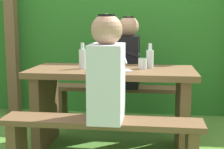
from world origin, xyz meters
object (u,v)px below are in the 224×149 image
bottle_right (83,58)px  drinking_glass (143,64)px  bottle_center (150,58)px  picnic_table (112,94)px  bench_far (119,98)px  person_white_shirt (107,72)px  bottle_left (108,60)px  bench_near (101,136)px  person_black_coat (128,55)px  cell_phone (126,71)px

bottle_right → drinking_glass: bearing=6.6°
bottle_center → picnic_table: bearing=-164.4°
drinking_glass → bottle_center: bearing=41.5°
bench_far → person_white_shirt: size_ratio=1.95×
bottle_left → bottle_right: (-0.23, 0.09, 0.00)m
bench_near → person_black_coat: bearing=85.5°
bottle_right → cell_phone: bottle_right is taller
bench_near → bench_far: (0.00, 1.17, 0.00)m
person_black_coat → drinking_glass: (0.17, -0.55, -0.02)m
bench_near → bottle_left: size_ratio=6.25×
bench_near → bench_far: same height
bottle_left → drinking_glass: bearing=28.4°
bench_near → bottle_center: 0.88m
person_white_shirt → bottle_left: bearing=97.5°
bench_near → bottle_right: (-0.25, 0.56, 0.48)m
person_white_shirt → bottle_right: 0.63m
drinking_glass → bottle_center: size_ratio=0.42×
bench_far → person_black_coat: (0.09, -0.00, 0.45)m
person_black_coat → bottle_right: (-0.34, -0.60, 0.03)m
person_white_shirt → bench_near: bearing=-175.3°
person_white_shirt → person_black_coat: bearing=87.5°
person_black_coat → bottle_right: 0.69m
picnic_table → person_black_coat: person_black_coat is taller
bench_far → bottle_center: bearing=-57.3°
bottle_left → bottle_center: bottle_left is taller
picnic_table → bench_far: (0.00, 0.58, -0.17)m
picnic_table → bottle_left: 0.33m
bench_near → bench_far: size_ratio=1.00×
picnic_table → bottle_right: 0.40m
drinking_glass → bottle_center: bottle_center is taller
person_white_shirt → cell_phone: bearing=78.5°
person_white_shirt → bottle_center: person_white_shirt is taller
cell_phone → bottle_center: bearing=26.6°
bench_near → bottle_right: 0.78m
bench_far → bottle_center: 0.76m
picnic_table → drinking_glass: drinking_glass is taller
bench_far → drinking_glass: drinking_glass is taller
picnic_table → bottle_center: 0.45m
person_white_shirt → cell_phone: person_white_shirt is taller
person_black_coat → bottle_center: person_black_coat is taller
drinking_glass → bottle_right: bottle_right is taller
drinking_glass → bottle_center: 0.09m
person_black_coat → cell_phone: bearing=-86.6°
person_black_coat → bottle_left: 0.71m
bench_far → bottle_right: bottle_right is taller
bench_far → drinking_glass: (0.26, -0.55, 0.44)m
bottle_center → bottle_right: bearing=-168.8°
bottle_center → cell_phone: bottle_center is taller
person_white_shirt → drinking_glass: size_ratio=8.07×
person_black_coat → cell_phone: (0.04, -0.70, -0.06)m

